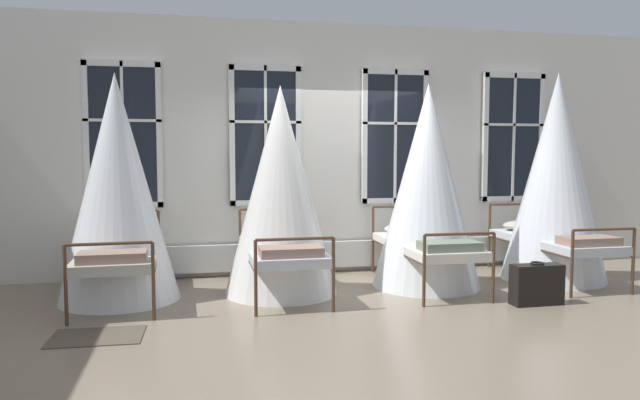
# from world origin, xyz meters

# --- Properties ---
(ground) EXTENTS (21.60, 21.60, 0.00)m
(ground) POSITION_xyz_m (0.00, 0.00, 0.00)
(ground) COLOR gray
(back_wall_with_windows) EXTENTS (10.46, 0.10, 3.41)m
(back_wall_with_windows) POSITION_xyz_m (0.00, 1.18, 1.70)
(back_wall_with_windows) COLOR silver
(back_wall_with_windows) RESTS_ON ground
(window_bank) EXTENTS (6.39, 0.10, 2.73)m
(window_bank) POSITION_xyz_m (-0.00, 1.06, 1.09)
(window_bank) COLOR black
(window_bank) RESTS_ON ground
(cot_first) EXTENTS (1.32, 1.96, 2.53)m
(cot_first) POSITION_xyz_m (-2.68, 0.04, 1.23)
(cot_first) COLOR #4C3323
(cot_first) RESTS_ON ground
(cot_second) EXTENTS (1.32, 1.94, 2.42)m
(cot_second) POSITION_xyz_m (-0.86, -0.02, 1.18)
(cot_second) COLOR #4C3323
(cot_second) RESTS_ON ground
(cot_third) EXTENTS (1.32, 1.94, 2.48)m
(cot_third) POSITION_xyz_m (0.94, -0.02, 1.20)
(cot_third) COLOR #4C3323
(cot_third) RESTS_ON ground
(cot_fourth) EXTENTS (1.32, 1.94, 2.67)m
(cot_fourth) POSITION_xyz_m (2.71, 0.00, 1.30)
(cot_fourth) COLOR #4C3323
(cot_fourth) RESTS_ON ground
(rug_first) EXTENTS (0.82, 0.58, 0.01)m
(rug_first) POSITION_xyz_m (-2.72, -1.35, 0.01)
(rug_first) COLOR brown
(rug_first) RESTS_ON ground
(suitcase_dark) EXTENTS (0.56, 0.22, 0.47)m
(suitcase_dark) POSITION_xyz_m (1.77, -1.13, 0.22)
(suitcase_dark) COLOR black
(suitcase_dark) RESTS_ON ground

